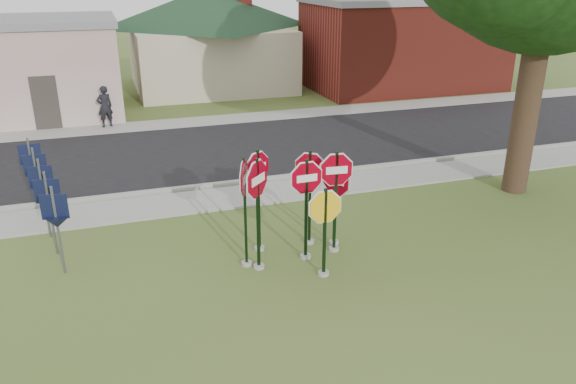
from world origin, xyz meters
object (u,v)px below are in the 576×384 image
object	(u,v)px
stop_sign_center	(306,197)
stop_sign_left	(258,198)
pedestrian	(105,106)
stop_sign_yellow	(325,223)

from	to	relation	value
stop_sign_center	stop_sign_left	bearing A→B (deg)	-174.15
pedestrian	stop_sign_left	bearing A→B (deg)	85.28
stop_sign_center	stop_sign_left	size ratio (longest dim) A/B	0.92
stop_sign_center	pedestrian	world-z (taller)	stop_sign_center
stop_sign_center	stop_sign_yellow	size ratio (longest dim) A/B	1.17
stop_sign_left	pedestrian	size ratio (longest dim) A/B	1.57
stop_sign_yellow	stop_sign_left	size ratio (longest dim) A/B	0.79
pedestrian	stop_sign_yellow	bearing A→B (deg)	89.46
stop_sign_center	stop_sign_left	xyz separation A→B (m)	(-1.13, -0.12, 0.17)
stop_sign_center	stop_sign_yellow	bearing A→B (deg)	-82.83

